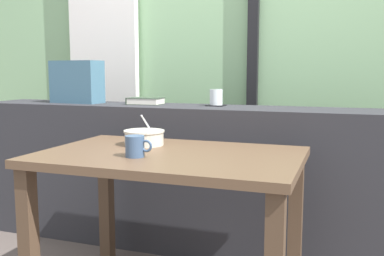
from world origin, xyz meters
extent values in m
cube|color=#8EBC89|center=(0.00, 1.28, 1.40)|extent=(4.80, 0.08, 2.80)
cube|color=white|center=(-1.00, 1.18, 1.25)|extent=(0.56, 0.06, 2.50)
cube|color=black|center=(0.14, 1.21, 1.30)|extent=(0.07, 0.05, 2.60)
cube|color=#2D2D33|center=(0.00, 0.55, 0.41)|extent=(2.80, 0.38, 0.82)
cube|color=brown|center=(-0.42, -0.41, 0.32)|extent=(0.06, 0.06, 0.65)
cube|color=brown|center=(-0.42, 0.19, 0.32)|extent=(0.06, 0.06, 0.65)
cube|color=brown|center=(0.56, 0.19, 0.32)|extent=(0.06, 0.06, 0.65)
cube|color=brown|center=(0.07, -0.11, 0.67)|extent=(1.08, 0.70, 0.03)
cube|color=black|center=(0.06, 0.61, 0.83)|extent=(0.10, 0.10, 0.00)
cylinder|color=white|center=(0.06, 0.61, 0.87)|extent=(0.07, 0.07, 0.09)
cylinder|color=#BC3D51|center=(0.06, 0.61, 0.86)|extent=(0.07, 0.07, 0.06)
cube|color=#334233|center=(-0.37, 0.59, 0.83)|extent=(0.20, 0.14, 0.00)
cube|color=silver|center=(-0.37, 0.59, 0.84)|extent=(0.19, 0.14, 0.03)
cube|color=#334233|center=(-0.37, 0.59, 0.86)|extent=(0.20, 0.14, 0.00)
cube|color=#334233|center=(-0.47, 0.59, 0.84)|extent=(0.01, 0.14, 0.04)
cube|color=#426B84|center=(-0.82, 0.55, 0.95)|extent=(0.33, 0.17, 0.26)
cylinder|color=beige|center=(-0.11, 0.03, 0.72)|extent=(0.18, 0.18, 0.07)
cylinder|color=beige|center=(-0.11, 0.03, 0.75)|extent=(0.19, 0.19, 0.01)
cylinder|color=#B27038|center=(-0.11, 0.03, 0.71)|extent=(0.16, 0.16, 0.04)
cylinder|color=silver|center=(-0.10, 0.05, 0.76)|extent=(0.03, 0.12, 0.13)
ellipsoid|color=silver|center=(-0.10, 0.07, 0.72)|extent=(0.03, 0.05, 0.01)
cylinder|color=#3D567A|center=(-0.03, -0.24, 0.73)|extent=(0.08, 0.08, 0.08)
torus|color=#3D567A|center=(0.02, -0.24, 0.73)|extent=(0.05, 0.01, 0.05)
camera|label=1|loc=(0.76, -1.77, 1.02)|focal=40.94mm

